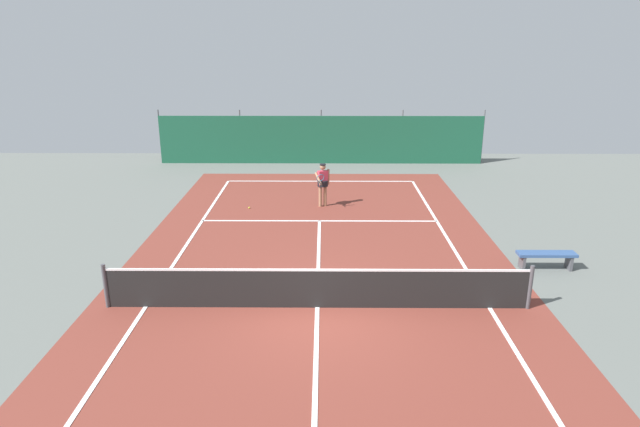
% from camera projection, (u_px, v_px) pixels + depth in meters
% --- Properties ---
extents(ground_plane, '(36.00, 36.00, 0.00)m').
position_uv_depth(ground_plane, '(317.00, 308.00, 13.06)').
color(ground_plane, slate).
extents(court_surface, '(11.02, 26.60, 0.01)m').
position_uv_depth(court_surface, '(317.00, 307.00, 13.06)').
color(court_surface, brown).
rests_on(court_surface, ground).
extents(tennis_net, '(10.12, 0.10, 1.10)m').
position_uv_depth(tennis_net, '(317.00, 288.00, 12.90)').
color(tennis_net, black).
rests_on(tennis_net, ground).
extents(back_fence, '(16.30, 0.98, 2.70)m').
position_uv_depth(back_fence, '(321.00, 148.00, 28.11)').
color(back_fence, '#195138').
rests_on(back_fence, ground).
extents(tennis_player, '(0.56, 0.83, 1.64)m').
position_uv_depth(tennis_player, '(323.00, 182.00, 20.53)').
color(tennis_player, '#9E7051').
rests_on(tennis_player, ground).
extents(tennis_ball_near_player, '(0.07, 0.07, 0.07)m').
position_uv_depth(tennis_ball_near_player, '(249.00, 208.00, 20.53)').
color(tennis_ball_near_player, '#CCDB33').
rests_on(tennis_ball_near_player, ground).
extents(courtside_bench, '(1.60, 0.40, 0.49)m').
position_uv_depth(courtside_bench, '(546.00, 256.00, 15.11)').
color(courtside_bench, '#335184').
rests_on(courtside_bench, ground).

